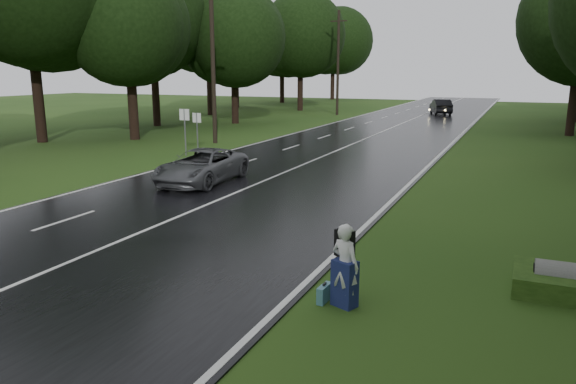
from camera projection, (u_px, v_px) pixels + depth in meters
name	position (u px, v px, depth m)	size (l,w,h in m)	color
ground	(93.00, 254.00, 13.89)	(160.00, 160.00, 0.00)	#294815
road	(338.00, 151.00, 31.77)	(12.00, 140.00, 0.04)	black
lane_center	(338.00, 150.00, 31.76)	(0.12, 140.00, 0.01)	silver
grey_car	(202.00, 166.00, 22.40)	(2.31, 5.00, 1.39)	#47494C
far_car	(441.00, 107.00, 58.09)	(1.70, 4.87, 1.61)	black
hitchhiker	(345.00, 268.00, 10.65)	(0.73, 0.71, 1.71)	silver
suitcase	(324.00, 293.00, 10.98)	(0.14, 0.49, 0.35)	teal
culvert	(567.00, 294.00, 11.39)	(0.68, 0.68, 1.37)	slate
utility_pole_mid	(215.00, 143.00, 35.24)	(1.80, 0.28, 10.45)	black
utility_pole_far	(337.00, 115.00, 57.70)	(1.80, 0.28, 10.74)	black
road_sign_a	(186.00, 156.00, 30.00)	(0.62, 0.10, 2.58)	white
road_sign_b	(198.00, 153.00, 31.09)	(0.55, 0.10, 2.28)	white
tree_left_d	(135.00, 139.00, 37.11)	(8.68, 8.68, 13.57)	black
tree_left_e	(235.00, 123.00, 48.47)	(8.11, 8.11, 12.67)	black
tree_left_f	(300.00, 111.00, 64.23)	(9.64, 9.64, 15.06)	black
tree_right_e	(569.00, 136.00, 39.22)	(8.95, 8.95, 13.98)	black
tree_right_f	(575.00, 122.00, 50.06)	(9.74, 9.74, 15.23)	black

